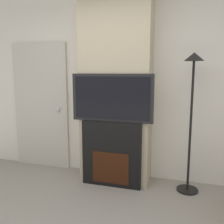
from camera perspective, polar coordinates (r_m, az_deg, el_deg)
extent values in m
cube|color=silver|center=(3.68, 1.96, 6.12)|extent=(6.00, 0.06, 2.70)
cube|color=#BCAD8E|center=(3.45, 0.97, 5.91)|extent=(0.96, 0.41, 2.70)
cube|color=black|center=(3.44, 0.00, -9.49)|extent=(0.81, 0.14, 0.90)
cube|color=#33160A|center=(3.43, -0.36, -12.70)|extent=(0.50, 0.01, 0.43)
cube|color=black|center=(3.27, 0.00, 3.26)|extent=(1.09, 0.06, 0.63)
cube|color=black|center=(3.24, -0.17, 3.20)|extent=(1.01, 0.01, 0.55)
cylinder|color=black|center=(3.58, 16.81, -16.64)|extent=(0.27, 0.27, 0.03)
cylinder|color=black|center=(3.31, 17.50, -3.41)|extent=(0.03, 0.03, 1.65)
cone|color=black|center=(3.23, 18.28, 11.94)|extent=(0.24, 0.24, 0.10)
cube|color=#BCB7AD|center=(4.19, -15.94, 1.31)|extent=(0.95, 0.04, 1.99)
sphere|color=silver|center=(4.00, -12.22, 0.50)|extent=(0.06, 0.06, 0.06)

